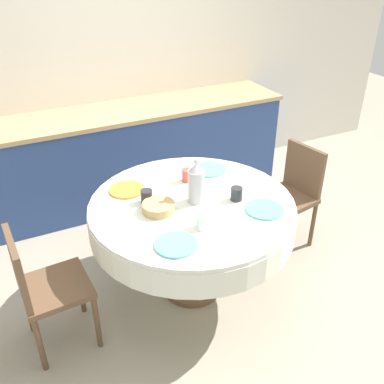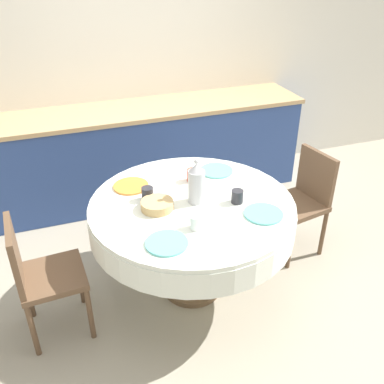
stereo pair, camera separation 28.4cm
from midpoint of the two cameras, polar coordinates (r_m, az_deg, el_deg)
The scene contains 16 objects.
ground_plane at distance 3.35m, azimuth 2.49°, elevation -12.68°, with size 12.00×12.00×0.00m, color #9E937F.
wall_back at distance 4.32m, azimuth -6.67°, elevation 17.01°, with size 7.00×0.05×2.60m.
kitchen_counter at distance 4.28m, azimuth -4.93°, elevation 5.18°, with size 3.24×0.64×0.93m.
dining_table at distance 2.95m, azimuth 2.76°, elevation -3.47°, with size 1.40×1.40×0.77m.
chair_left at distance 3.61m, azimuth 16.81°, elevation -0.73°, with size 0.46×0.46×0.87m.
chair_right at distance 2.83m, azimuth -17.00°, elevation -10.40°, with size 0.42×0.42×0.87m.
plate_near_left at distance 2.49m, azimuth -0.12°, elevation -6.94°, with size 0.25×0.25×0.01m, color #60BCB7.
cup_near_left at distance 2.60m, azimuth 3.71°, elevation -4.11°, with size 0.08×0.08×0.09m, color white.
plate_near_right at distance 2.81m, azimuth 12.39°, elevation -2.95°, with size 0.25×0.25×0.01m, color #60BCB7.
cup_near_right at distance 2.89m, azimuth 8.87°, elevation -0.67°, with size 0.08×0.08×0.09m, color #28282D.
plate_far_left at distance 3.07m, azimuth -5.53°, elevation 0.73°, with size 0.25×0.25×0.01m, color orange.
cup_far_left at distance 2.89m, azimuth -3.17°, elevation -0.31°, with size 0.08×0.08×0.09m, color #28282D.
plate_far_right at distance 3.28m, azimuth 5.75°, elevation 2.79°, with size 0.25×0.25×0.01m, color #60BCB7.
cup_far_right at distance 3.12m, azimuth 2.64°, elevation 2.20°, with size 0.08×0.08×0.09m, color #CC4C3D.
coffee_carafe at distance 2.82m, azimuth 3.44°, elevation 1.11°, with size 0.11×0.11×0.32m.
bread_basket at distance 2.80m, azimuth -1.81°, elevation -1.79°, with size 0.22×0.22×0.06m, color tan.
Camera 2 is at (-0.83, -2.31, 2.29)m, focal length 40.00 mm.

